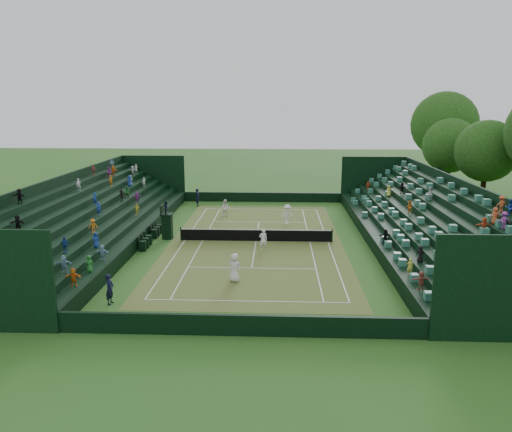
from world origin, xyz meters
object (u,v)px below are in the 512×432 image
object	(u,v)px
player_near_west	(235,268)
player_far_east	(287,215)
player_near_east	(263,240)
umpire_chair	(167,223)
player_far_west	(226,208)
tennis_net	(256,235)

from	to	relation	value
player_near_west	player_far_east	size ratio (longest dim) A/B	0.97
player_near_east	umpire_chair	bearing A→B (deg)	-33.93
player_near_west	player_far_west	xyz separation A→B (m)	(-2.32, 17.40, -0.06)
umpire_chair	player_far_west	bearing A→B (deg)	64.80
player_near_west	tennis_net	bearing A→B (deg)	-72.40
player_far_west	umpire_chair	bearing A→B (deg)	-123.15
umpire_chair	player_far_east	size ratio (longest dim) A/B	1.68
player_far_west	player_far_east	size ratio (longest dim) A/B	0.91
tennis_net	player_near_east	bearing A→B (deg)	-75.65
tennis_net	player_near_east	size ratio (longest dim) A/B	7.16
player_near_west	player_far_west	distance (m)	17.56
tennis_net	player_far_west	xyz separation A→B (m)	(-3.20, 8.52, 0.28)
tennis_net	player_near_west	size ratio (longest dim) A/B	6.75
tennis_net	player_near_west	xyz separation A→B (m)	(-0.88, -8.88, 0.34)
tennis_net	player_far_west	world-z (taller)	player_far_west
player_near_east	player_far_west	world-z (taller)	player_near_east
tennis_net	umpire_chair	bearing A→B (deg)	175.59
umpire_chair	player_far_east	bearing A→B (deg)	28.32
tennis_net	umpire_chair	xyz separation A→B (m)	(-6.96, 0.54, 0.75)
player_near_west	player_far_east	bearing A→B (deg)	-79.79
tennis_net	player_far_west	size ratio (longest dim) A/B	7.21
player_near_east	player_far_east	xyz separation A→B (m)	(1.86, 8.05, 0.07)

